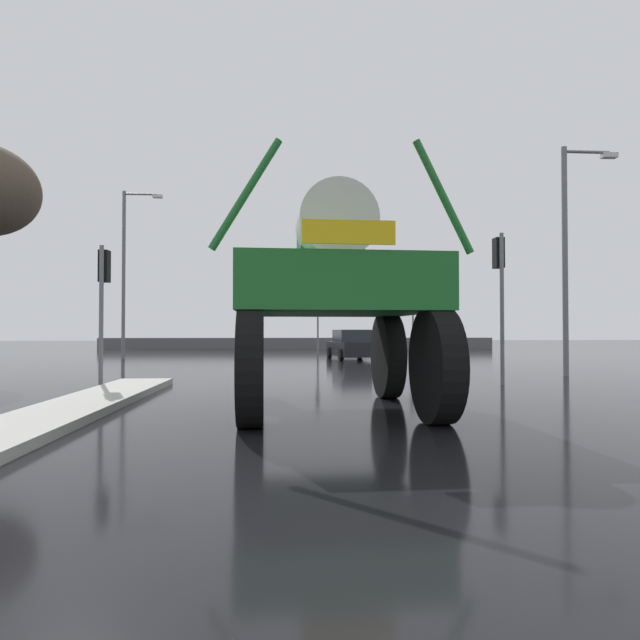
{
  "coord_description": "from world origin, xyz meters",
  "views": [
    {
      "loc": [
        -1.33,
        -3.99,
        1.46
      ],
      "look_at": [
        -0.5,
        8.02,
        1.7
      ],
      "focal_mm": 30.13,
      "sensor_mm": 36.0,
      "label": 1
    }
  ],
  "objects": [
    {
      "name": "streetlight_near_right",
      "position": [
        8.03,
        12.92,
        4.2
      ],
      "size": [
        1.88,
        0.24,
        7.51
      ],
      "color": "slate",
      "rests_on": "ground"
    },
    {
      "name": "traffic_signal_far_right",
      "position": [
        0.88,
        30.13,
        2.56
      ],
      "size": [
        0.24,
        0.55,
        3.51
      ],
      "color": "slate",
      "rests_on": "ground"
    },
    {
      "name": "median_island",
      "position": [
        -5.05,
        5.68,
        0.07
      ],
      "size": [
        1.38,
        10.77,
        0.15
      ],
      "primitive_type": "cube",
      "color": "#B2AFA8",
      "rests_on": "ground"
    },
    {
      "name": "traffic_signal_near_right",
      "position": [
        4.63,
        10.38,
        3.01
      ],
      "size": [
        0.24,
        0.54,
        4.13
      ],
      "color": "slate",
      "rests_on": "ground"
    },
    {
      "name": "traffic_signal_far_left",
      "position": [
        7.0,
        30.13,
        2.66
      ],
      "size": [
        0.24,
        0.55,
        3.65
      ],
      "color": "slate",
      "rests_on": "ground"
    },
    {
      "name": "traffic_signal_near_left",
      "position": [
        -6.02,
        10.39,
        2.68
      ],
      "size": [
        0.24,
        0.54,
        3.68
      ],
      "color": "slate",
      "rests_on": "ground"
    },
    {
      "name": "sedan_ahead",
      "position": [
        2.17,
        23.44,
        0.71
      ],
      "size": [
        2.28,
        4.28,
        1.52
      ],
      "rotation": [
        0.0,
        0.0,
        1.7
      ],
      "color": "black",
      "rests_on": "ground"
    },
    {
      "name": "streetlight_far_left",
      "position": [
        -9.48,
        24.55,
        4.86
      ],
      "size": [
        2.06,
        0.24,
        8.77
      ],
      "color": "slate",
      "rests_on": "ground"
    },
    {
      "name": "roadside_barrier",
      "position": [
        0.0,
        39.2,
        0.45
      ],
      "size": [
        31.72,
        0.24,
        0.9
      ],
      "primitive_type": "cube",
      "color": "#59595B",
      "rests_on": "ground"
    },
    {
      "name": "ground_plane",
      "position": [
        0.0,
        18.0,
        0.0
      ],
      "size": [
        120.0,
        120.0,
        0.0
      ],
      "primitive_type": "plane",
      "color": "black"
    },
    {
      "name": "oversize_sprayer",
      "position": [
        -0.43,
        5.87,
        2.08
      ],
      "size": [
        4.09,
        5.25,
        4.43
      ],
      "rotation": [
        0.0,
        0.0,
        1.61
      ],
      "color": "black",
      "rests_on": "ground"
    }
  ]
}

